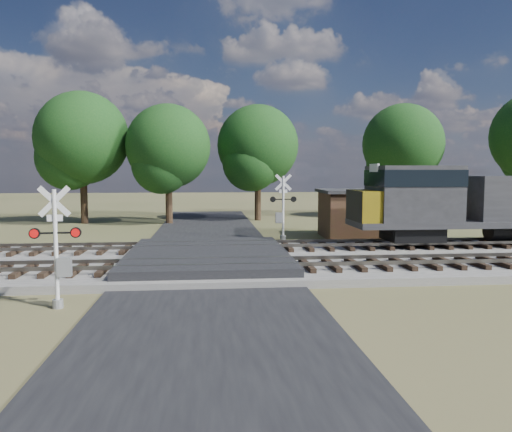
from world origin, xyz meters
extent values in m
plane|color=#464D29|center=(0.00, 0.00, 0.00)|extent=(160.00, 160.00, 0.00)
cube|color=gray|center=(10.00, 0.50, 0.15)|extent=(140.00, 10.00, 0.30)
cube|color=black|center=(0.00, 0.00, 0.04)|extent=(7.00, 60.00, 0.08)
cube|color=#262628|center=(0.00, 0.50, 0.32)|extent=(7.00, 9.00, 0.62)
cube|color=black|center=(2.00, -2.00, 0.39)|extent=(44.00, 2.60, 0.18)
cube|color=#58534B|center=(10.00, -2.72, 0.55)|extent=(140.00, 0.08, 0.15)
cube|color=#58534B|center=(10.00, -1.28, 0.55)|extent=(140.00, 0.08, 0.15)
cube|color=black|center=(2.00, 3.00, 0.39)|extent=(44.00, 2.60, 0.18)
cube|color=#58534B|center=(10.00, 2.28, 0.55)|extent=(140.00, 0.08, 0.15)
cube|color=#58534B|center=(10.00, 3.72, 0.55)|extent=(140.00, 0.08, 0.15)
cylinder|color=silver|center=(-4.55, -6.22, 1.81)|extent=(0.13, 0.13, 3.62)
cylinder|color=gray|center=(-4.55, -6.22, 0.14)|extent=(0.33, 0.33, 0.27)
cube|color=silver|center=(-4.55, -6.22, 3.26)|extent=(0.95, 0.12, 0.95)
cube|color=silver|center=(-4.55, -6.22, 3.26)|extent=(0.95, 0.12, 0.95)
cube|color=silver|center=(-4.55, -6.22, 2.76)|extent=(0.45, 0.07, 0.20)
cube|color=black|center=(-4.55, -6.22, 2.31)|extent=(1.45, 0.18, 0.05)
cylinder|color=red|center=(-5.14, -6.27, 2.31)|extent=(0.33, 0.12, 0.33)
cylinder|color=red|center=(-3.97, -6.17, 2.31)|extent=(0.33, 0.12, 0.33)
cube|color=gray|center=(-4.33, -6.20, 1.27)|extent=(0.43, 0.31, 0.59)
cylinder|color=silver|center=(4.58, 8.27, 1.95)|extent=(0.14, 0.14, 3.90)
cylinder|color=gray|center=(4.58, 8.27, 0.15)|extent=(0.35, 0.35, 0.29)
cube|color=silver|center=(4.58, 8.27, 3.51)|extent=(1.02, 0.06, 1.02)
cube|color=silver|center=(4.58, 8.27, 3.51)|extent=(1.02, 0.06, 1.02)
cube|color=silver|center=(4.58, 8.27, 2.98)|extent=(0.49, 0.04, 0.21)
cube|color=black|center=(4.58, 8.27, 2.49)|extent=(1.56, 0.09, 0.06)
cylinder|color=red|center=(5.22, 8.25, 2.49)|extent=(0.35, 0.10, 0.35)
cylinder|color=red|center=(3.95, 8.28, 2.49)|extent=(0.35, 0.10, 0.35)
cube|color=gray|center=(4.34, 8.27, 1.37)|extent=(0.45, 0.30, 0.63)
cube|color=#49361F|center=(9.36, 9.16, 1.42)|extent=(4.20, 4.20, 2.84)
cube|color=#2B2B2D|center=(9.36, 9.16, 2.94)|extent=(4.62, 4.62, 0.20)
cylinder|color=black|center=(-9.89, 19.55, 2.63)|extent=(0.56, 0.56, 5.26)
sphere|color=#123913|center=(-9.89, 19.55, 6.83)|extent=(7.36, 7.36, 7.36)
cylinder|color=black|center=(-3.05, 18.47, 2.37)|extent=(0.56, 0.56, 4.74)
sphere|color=#123913|center=(-3.05, 18.47, 6.16)|extent=(6.63, 6.63, 6.63)
cylinder|color=black|center=(4.31, 20.92, 2.46)|extent=(0.56, 0.56, 4.92)
sphere|color=#123913|center=(4.31, 20.92, 6.40)|extent=(6.89, 6.89, 6.89)
cylinder|color=black|center=(17.44, 21.81, 2.55)|extent=(0.56, 0.56, 5.11)
sphere|color=#123913|center=(17.44, 21.81, 6.64)|extent=(7.15, 7.15, 7.15)
camera|label=1|loc=(0.03, -21.63, 4.14)|focal=35.00mm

